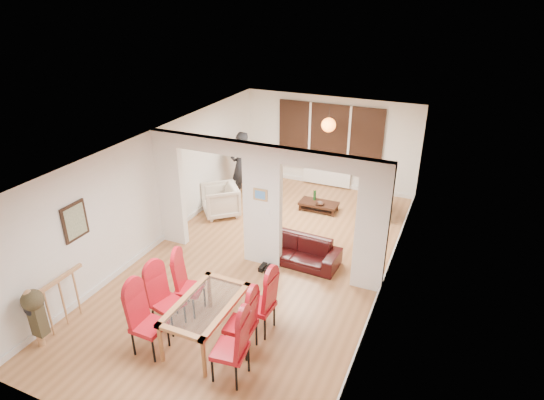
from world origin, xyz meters
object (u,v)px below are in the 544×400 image
Objects in this scene: dining_chair_la at (149,322)px; bowl at (320,204)px; coffee_table at (319,206)px; dining_chair_lc at (189,285)px; bottle at (315,195)px; sofa at (295,250)px; dining_chair_rc at (259,302)px; armchair at (220,200)px; dining_table at (207,321)px; dining_chair_ra at (230,346)px; television at (381,205)px; dining_chair_lb at (168,300)px; person at (242,165)px; dining_chair_rb at (240,321)px.

bowl is at bearing 81.98° from dining_chair_la.
dining_chair_la is 1.17× the size of coffee_table.
dining_chair_lc reaches higher than bottle.
bowl is (-0.25, 2.37, -0.02)m from sofa.
dining_chair_rc reaches higher than armchair.
armchair is at bearing 98.69° from dining_chair_lc.
dining_table reaches higher than sofa.
dining_chair_ra is 6.29m from television.
bottle is (0.69, 5.96, -0.21)m from dining_chair_la.
bottle is (-0.46, 2.59, 0.10)m from sofa.
dining_chair_ra is (1.48, -0.55, 0.03)m from dining_chair_lb.
dining_chair_ra is 0.64× the size of sofa.
person is (-2.76, 5.75, 0.34)m from dining_chair_ra.
bottle is at bearing 76.51° from television.
bowl is (0.90, 5.74, -0.32)m from dining_chair_la.
dining_table is 6.95× the size of bowl.
person is 2.34m from coffee_table.
bottle reaches higher than bowl.
dining_table is 5.36m from bottle.
dining_chair_lb reaches higher than dining_chair_lc.
person is at bearing -175.28° from bottle.
dining_chair_rb is 0.61× the size of sofa.
dining_chair_ra is at bearing 2.29° from dining_chair_la.
dining_chair_rb is 5.40m from bottle.
person reaches higher than dining_chair_la.
coffee_table is (0.90, 5.27, -0.45)m from dining_chair_lb.
television is 1.02× the size of coffee_table.
armchair is 2.53m from bowl.
dining_chair_rb is 0.97× the size of dining_chair_rc.
dining_chair_rb is 5.76m from television.
armchair is at bearing -153.92° from bowl.
dining_chair_rb is 5.07× the size of bowl.
dining_chair_la is 4.06× the size of bottle.
dining_table is at bearing 46.25° from person.
dining_chair_lb is at bearing 133.56° from television.
dining_chair_ra reaches higher than sofa.
dining_chair_rc is 4.77m from coffee_table.
dining_chair_lb is 1.03× the size of dining_chair_lc.
dining_table is at bearing -50.38° from dining_chair_lc.
bottle is 1.29× the size of bowl.
television is at bearing 75.40° from dining_chair_rb.
dining_chair_lb is 5.38m from person.
dining_chair_la and dining_chair_rc have the same top height.
dining_chair_ra is at bearing 148.06° from television.
sofa is (0.48, 2.76, -0.09)m from dining_table.
dining_chair_lb is 6.17m from television.
bowl is at bearing 75.08° from armchair.
dining_chair_rb reaches higher than television.
sofa is 2.63m from bottle.
armchair reaches higher than television.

